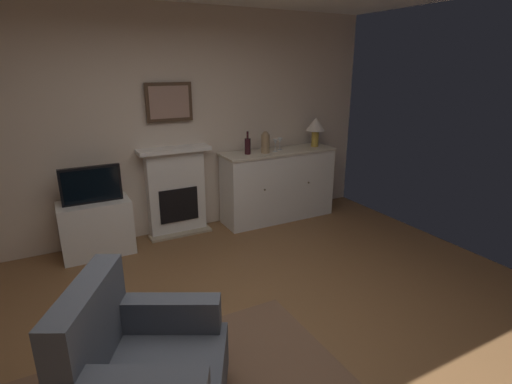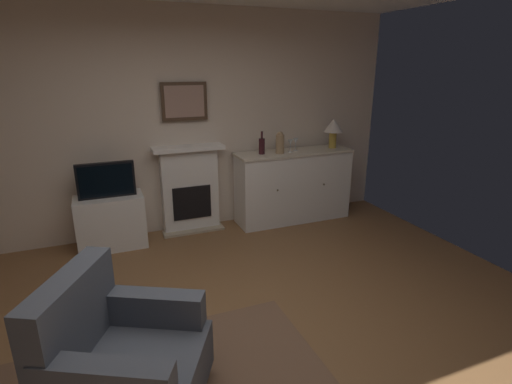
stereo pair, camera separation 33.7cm
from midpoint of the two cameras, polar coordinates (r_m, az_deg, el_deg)
The scene contains 13 objects.
ground_plane at distance 3.25m, azimuth 1.55°, elevation -22.09°, with size 5.87×5.05×0.10m, color brown.
wall_rear at distance 4.93m, azimuth -10.15°, elevation 9.64°, with size 5.87×0.06×2.71m, color beige.
fireplace_unit at distance 5.01m, azimuth -7.65°, elevation 0.45°, with size 0.87×0.30×1.10m.
framed_picture at distance 4.85m, azimuth -8.33°, elevation 12.83°, with size 0.55×0.04×0.45m.
sideboard_cabinet at distance 5.37m, azimuth 7.17°, elevation 0.87°, with size 1.57×0.49×0.96m.
table_lamp at distance 5.51m, azimuth 12.89°, elevation 9.08°, with size 0.26×0.26×0.40m.
wine_bottle at distance 5.02m, azimuth 2.78°, elevation 6.68°, with size 0.08×0.08×0.29m.
wine_glass_left at distance 5.16m, azimuth 6.87°, elevation 7.04°, with size 0.07×0.07×0.16m.
wine_glass_center at distance 5.26m, azimuth 7.60°, elevation 7.24°, with size 0.07×0.07×0.16m.
vase_decorative at distance 5.07m, azimuth 5.41°, elevation 7.11°, with size 0.11×0.11×0.28m.
tv_cabinet at distance 4.81m, azimuth -18.36°, elevation -4.15°, with size 0.75×0.42×0.62m.
tv_set at distance 4.63m, azimuth -18.95°, elevation 1.60°, with size 0.62×0.07×0.40m.
armchair at distance 2.59m, azimuth -15.15°, elevation -22.51°, with size 1.07×1.05×0.92m.
Camera 2 is at (-0.86, -2.35, 2.04)m, focal length 27.66 mm.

